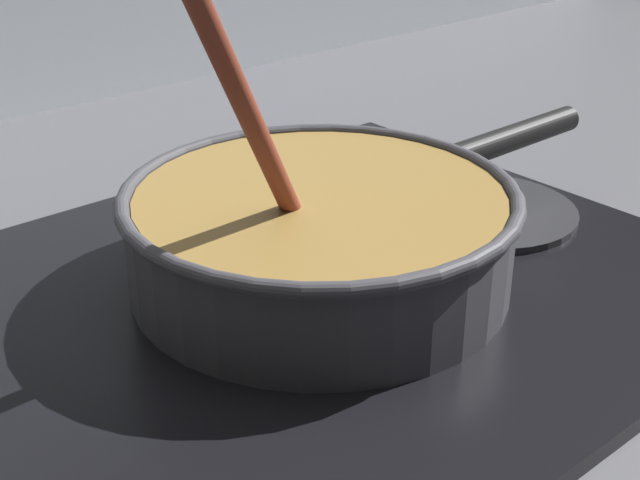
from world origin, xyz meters
TOP-DOWN VIEW (x-y plane):
  - hob_plate at (0.04, 0.24)m, footprint 0.56×0.48m
  - burner_ring at (0.04, 0.24)m, footprint 0.19×0.19m
  - spare_burner at (0.22, 0.24)m, footprint 0.16×0.16m
  - cooking_pan at (0.04, 0.24)m, footprint 0.44×0.28m

SIDE VIEW (x-z plane):
  - hob_plate at x=0.04m, z-range 0.00..0.01m
  - spare_burner at x=0.22m, z-range 0.01..0.02m
  - burner_ring at x=0.04m, z-range 0.01..0.02m
  - cooking_pan at x=0.04m, z-range -0.08..0.18m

